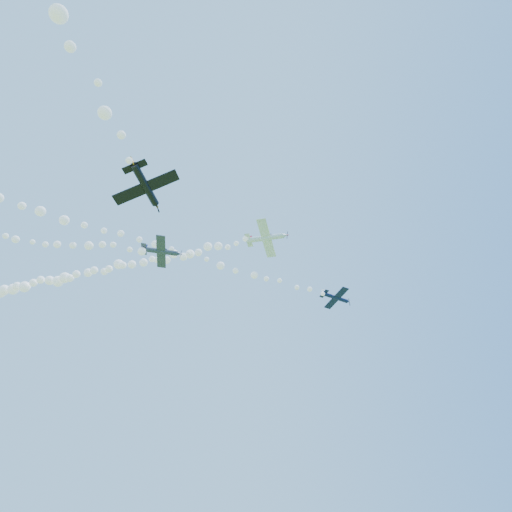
{
  "coord_description": "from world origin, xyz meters",
  "views": [
    {
      "loc": [
        -3.14,
        -56.11,
        2.0
      ],
      "look_at": [
        1.21,
        -6.37,
        45.96
      ],
      "focal_mm": 30.0,
      "sensor_mm": 36.0,
      "label": 1
    }
  ],
  "objects": [
    {
      "name": "smoke_trail_navy",
      "position": [
        -24.15,
        -7.43,
        49.11
      ],
      "size": [
        80.17,
        31.01,
        2.54
      ],
      "primitive_type": null,
      "color": "white"
    },
    {
      "name": "plane_grey",
      "position": [
        -13.35,
        -6.63,
        45.54
      ],
      "size": [
        6.38,
        6.67,
        2.34
      ],
      "rotation": [
        -0.09,
        0.07,
        0.04
      ],
      "color": "#32384A"
    },
    {
      "name": "smoke_trail_white",
      "position": [
        -29.92,
        11.59,
        54.93
      ],
      "size": [
        62.62,
        25.34,
        3.34
      ],
      "primitive_type": null,
      "color": "white"
    },
    {
      "name": "plane_white",
      "position": [
        3.56,
        -0.96,
        55.21
      ],
      "size": [
        7.97,
        8.41,
        3.0
      ],
      "rotation": [
        -0.22,
        0.07,
        -0.36
      ],
      "color": "white"
    },
    {
      "name": "plane_navy",
      "position": [
        17.63,
        7.97,
        49.31
      ],
      "size": [
        6.27,
        6.63,
        2.12
      ],
      "rotation": [
        -0.07,
        0.03,
        0.35
      ],
      "color": "#0E173E"
    },
    {
      "name": "plane_black",
      "position": [
        -11.7,
        -27.87,
        35.35
      ],
      "size": [
        6.39,
        6.44,
        2.65
      ],
      "rotation": [
        -0.37,
        -0.1,
        1.3
      ],
      "color": "black"
    }
  ]
}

